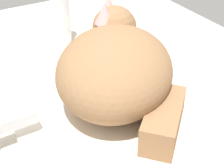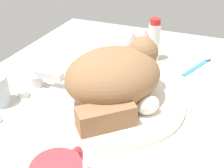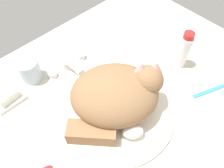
# 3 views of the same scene
# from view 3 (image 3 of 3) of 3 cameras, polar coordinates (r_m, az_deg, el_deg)

# --- Properties ---
(ground_plane) EXTENTS (1.10, 0.83, 0.03)m
(ground_plane) POSITION_cam_3_polar(r_m,az_deg,el_deg) (0.69, 0.53, -6.82)
(ground_plane) COLOR beige
(sink_basin) EXTENTS (0.36, 0.36, 0.01)m
(sink_basin) POSITION_cam_3_polar(r_m,az_deg,el_deg) (0.67, 0.54, -5.98)
(sink_basin) COLOR white
(sink_basin) RESTS_ON ground_plane
(faucet) EXTENTS (0.15, 0.10, 0.05)m
(faucet) POSITION_cam_3_polar(r_m,az_deg,el_deg) (0.76, -10.56, 4.82)
(faucet) COLOR silver
(faucet) RESTS_ON ground_plane
(cat) EXTENTS (0.32, 0.30, 0.15)m
(cat) POSITION_cam_3_polar(r_m,az_deg,el_deg) (0.61, 1.22, -2.80)
(cat) COLOR #936B47
(cat) RESTS_ON sink_basin
(rinse_cup) EXTENTS (0.06, 0.06, 0.07)m
(rinse_cup) POSITION_cam_3_polar(r_m,az_deg,el_deg) (0.76, -19.75, 3.25)
(rinse_cup) COLOR silver
(rinse_cup) RESTS_ON ground_plane
(soap_dish) EXTENTS (0.09, 0.06, 0.01)m
(soap_dish) POSITION_cam_3_polar(r_m,az_deg,el_deg) (0.75, -24.27, -3.42)
(soap_dish) COLOR white
(soap_dish) RESTS_ON ground_plane
(soap_bar) EXTENTS (0.07, 0.05, 0.03)m
(soap_bar) POSITION_cam_3_polar(r_m,az_deg,el_deg) (0.74, -24.76, -2.61)
(soap_bar) COLOR silver
(soap_bar) RESTS_ON soap_dish
(toothpaste_bottle) EXTENTS (0.04, 0.04, 0.13)m
(toothpaste_bottle) POSITION_cam_3_polar(r_m,az_deg,el_deg) (0.77, 17.40, 7.95)
(toothpaste_bottle) COLOR white
(toothpaste_bottle) RESTS_ON ground_plane
(toothbrush) EXTENTS (0.15, 0.07, 0.02)m
(toothbrush) POSITION_cam_3_polar(r_m,az_deg,el_deg) (0.78, 24.73, -0.82)
(toothbrush) COLOR #388CD8
(toothbrush) RESTS_ON ground_plane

